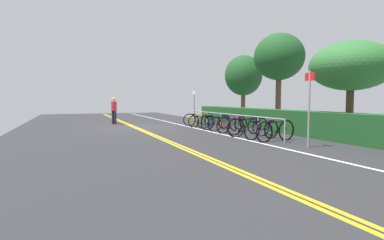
{
  "coord_description": "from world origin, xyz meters",
  "views": [
    {
      "loc": [
        15.58,
        -3.18,
        1.48
      ],
      "look_at": [
        3.91,
        1.58,
        0.61
      ],
      "focal_mm": 28.17,
      "sensor_mm": 36.0,
      "label": 1
    }
  ],
  "objects_px": {
    "bicycle_6": "(245,126)",
    "tree_near_left": "(243,76)",
    "bicycle_3": "(216,122)",
    "bicycle_7": "(249,127)",
    "bicycle_1": "(202,121)",
    "sign_post_near": "(194,103)",
    "bike_rack": "(229,118)",
    "tree_far_right": "(351,66)",
    "bicycle_5": "(232,125)",
    "pedestrian": "(114,109)",
    "sign_post_far": "(309,102)",
    "bicycle_2": "(213,122)",
    "tree_mid": "(279,57)",
    "bicycle_4": "(225,124)",
    "bicycle_9": "(276,131)",
    "bicycle_0": "(198,120)",
    "bicycle_8": "(262,130)"
  },
  "relations": [
    {
      "from": "bicycle_2",
      "to": "tree_mid",
      "type": "distance_m",
      "value": 4.88
    },
    {
      "from": "bicycle_0",
      "to": "sign_post_far",
      "type": "distance_m",
      "value": 8.25
    },
    {
      "from": "bicycle_7",
      "to": "sign_post_near",
      "type": "distance_m",
      "value": 6.45
    },
    {
      "from": "bicycle_5",
      "to": "bicycle_7",
      "type": "xyz_separation_m",
      "value": [
        1.44,
        -0.08,
        0.01
      ]
    },
    {
      "from": "pedestrian",
      "to": "tree_mid",
      "type": "xyz_separation_m",
      "value": [
        5.12,
        7.86,
        2.77
      ]
    },
    {
      "from": "bike_rack",
      "to": "bicycle_5",
      "type": "xyz_separation_m",
      "value": [
        0.43,
        -0.06,
        -0.26
      ]
    },
    {
      "from": "sign_post_far",
      "to": "bicycle_9",
      "type": "bearing_deg",
      "value": -177.85
    },
    {
      "from": "bicycle_2",
      "to": "bicycle_3",
      "type": "height_order",
      "value": "bicycle_3"
    },
    {
      "from": "pedestrian",
      "to": "sign_post_far",
      "type": "xyz_separation_m",
      "value": [
        11.1,
        4.31,
        0.5
      ]
    },
    {
      "from": "bicycle_5",
      "to": "tree_near_left",
      "type": "distance_m",
      "value": 7.73
    },
    {
      "from": "sign_post_near",
      "to": "bicycle_8",
      "type": "bearing_deg",
      "value": -2.23
    },
    {
      "from": "bicycle_9",
      "to": "sign_post_near",
      "type": "height_order",
      "value": "sign_post_near"
    },
    {
      "from": "bicycle_7",
      "to": "bicycle_0",
      "type": "bearing_deg",
      "value": 179.44
    },
    {
      "from": "bicycle_6",
      "to": "pedestrian",
      "type": "height_order",
      "value": "pedestrian"
    },
    {
      "from": "bike_rack",
      "to": "tree_far_right",
      "type": "distance_m",
      "value": 5.29
    },
    {
      "from": "bicycle_7",
      "to": "sign_post_near",
      "type": "bearing_deg",
      "value": 177.18
    },
    {
      "from": "bicycle_6",
      "to": "tree_far_right",
      "type": "relative_size",
      "value": 0.5
    },
    {
      "from": "bike_rack",
      "to": "bicycle_0",
      "type": "height_order",
      "value": "bike_rack"
    },
    {
      "from": "tree_mid",
      "to": "tree_far_right",
      "type": "bearing_deg",
      "value": -6.99
    },
    {
      "from": "bicycle_1",
      "to": "bicycle_3",
      "type": "bearing_deg",
      "value": 3.94
    },
    {
      "from": "bicycle_0",
      "to": "tree_near_left",
      "type": "distance_m",
      "value": 5.48
    },
    {
      "from": "bicycle_3",
      "to": "pedestrian",
      "type": "distance_m",
      "value": 6.59
    },
    {
      "from": "bicycle_6",
      "to": "tree_near_left",
      "type": "xyz_separation_m",
      "value": [
        -6.65,
        4.04,
        2.69
      ]
    },
    {
      "from": "bicycle_6",
      "to": "sign_post_near",
      "type": "height_order",
      "value": "sign_post_near"
    },
    {
      "from": "bicycle_4",
      "to": "tree_far_right",
      "type": "bearing_deg",
      "value": 35.5
    },
    {
      "from": "bicycle_0",
      "to": "bicycle_4",
      "type": "height_order",
      "value": "bicycle_0"
    },
    {
      "from": "bicycle_5",
      "to": "tree_near_left",
      "type": "xyz_separation_m",
      "value": [
        -5.9,
        4.21,
        2.69
      ]
    },
    {
      "from": "bicycle_7",
      "to": "pedestrian",
      "type": "xyz_separation_m",
      "value": [
        -8.08,
        -4.12,
        0.54
      ]
    },
    {
      "from": "bike_rack",
      "to": "bicycle_4",
      "type": "xyz_separation_m",
      "value": [
        -0.33,
        0.02,
        -0.29
      ]
    },
    {
      "from": "bicycle_2",
      "to": "tree_mid",
      "type": "height_order",
      "value": "tree_mid"
    },
    {
      "from": "bicycle_1",
      "to": "pedestrian",
      "type": "distance_m",
      "value": 5.48
    },
    {
      "from": "bike_rack",
      "to": "tree_far_right",
      "type": "relative_size",
      "value": 2.16
    },
    {
      "from": "pedestrian",
      "to": "sign_post_far",
      "type": "distance_m",
      "value": 11.92
    },
    {
      "from": "bicycle_0",
      "to": "pedestrian",
      "type": "distance_m",
      "value": 5.12
    },
    {
      "from": "bicycle_4",
      "to": "tree_near_left",
      "type": "xyz_separation_m",
      "value": [
        -5.14,
        4.13,
        2.72
      ]
    },
    {
      "from": "bicycle_1",
      "to": "sign_post_near",
      "type": "height_order",
      "value": "sign_post_near"
    },
    {
      "from": "bicycle_5",
      "to": "tree_near_left",
      "type": "bearing_deg",
      "value": 144.47
    },
    {
      "from": "bicycle_5",
      "to": "bicycle_9",
      "type": "bearing_deg",
      "value": 1.05
    },
    {
      "from": "bicycle_1",
      "to": "tree_mid",
      "type": "bearing_deg",
      "value": 67.55
    },
    {
      "from": "bicycle_5",
      "to": "pedestrian",
      "type": "bearing_deg",
      "value": -147.71
    },
    {
      "from": "sign_post_near",
      "to": "tree_far_right",
      "type": "distance_m",
      "value": 8.93
    },
    {
      "from": "bicycle_6",
      "to": "bicycle_9",
      "type": "distance_m",
      "value": 2.21
    },
    {
      "from": "bike_rack",
      "to": "bicycle_1",
      "type": "xyz_separation_m",
      "value": [
        -2.64,
        -0.15,
        -0.3
      ]
    },
    {
      "from": "pedestrian",
      "to": "tree_near_left",
      "type": "relative_size",
      "value": 0.36
    },
    {
      "from": "tree_mid",
      "to": "bicycle_6",
      "type": "bearing_deg",
      "value": -56.97
    },
    {
      "from": "pedestrian",
      "to": "sign_post_near",
      "type": "xyz_separation_m",
      "value": [
        1.7,
        4.43,
        0.34
      ]
    },
    {
      "from": "bicycle_8",
      "to": "pedestrian",
      "type": "xyz_separation_m",
      "value": [
        -8.91,
        -4.15,
        0.56
      ]
    },
    {
      "from": "bicycle_3",
      "to": "bicycle_7",
      "type": "distance_m",
      "value": 3.04
    },
    {
      "from": "bicycle_2",
      "to": "tree_near_left",
      "type": "xyz_separation_m",
      "value": [
        -3.62,
        4.02,
        2.73
      ]
    },
    {
      "from": "pedestrian",
      "to": "sign_post_far",
      "type": "relative_size",
      "value": 0.68
    }
  ]
}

